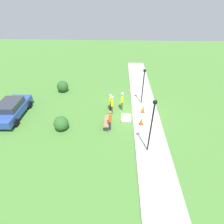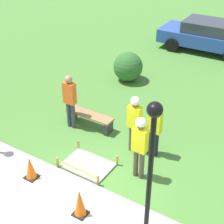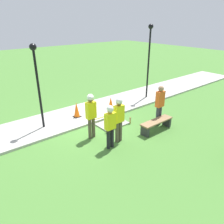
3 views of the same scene
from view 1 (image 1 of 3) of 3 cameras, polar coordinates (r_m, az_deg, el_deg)
The scene contains 15 objects.
ground_plane at distance 16.77m, azimuth 6.61°, elevation -0.44°, with size 60.00×60.00×0.00m, color #477A33.
sidewalk at distance 16.89m, azimuth 10.79°, elevation -0.40°, with size 28.00×2.46×0.10m.
wet_concrete_patch at distance 16.08m, azimuth 4.64°, elevation -1.91°, with size 1.43×1.02×0.34m.
traffic_cone_near_patch at distance 15.20m, azimuth 9.58°, elevation -2.92°, with size 0.34×0.34×0.68m.
traffic_cone_far_patch at distance 16.74m, azimuth 10.11°, elevation 1.10°, with size 0.34×0.34×0.76m.
park_bench at distance 15.02m, azimuth -1.72°, elevation -3.35°, with size 1.67×0.44×0.49m.
worker_supervisor at distance 16.63m, azimuth 3.33°, elevation 4.14°, with size 0.40×0.27×1.90m.
worker_assistant at distance 16.62m, azimuth -0.45°, elevation 3.69°, with size 0.40×0.25×1.74m.
worker_trainee at distance 16.08m, azimuth 0.04°, elevation 2.93°, with size 0.40×0.27×1.86m.
bystander_in_orange_shirt at distance 14.14m, azimuth -0.60°, elevation -2.33°, with size 0.40×0.25×1.88m.
lamppost_near at distance 17.26m, azimuth 10.24°, elevation 9.83°, with size 0.28×0.28×3.60m.
lamppost_far at distance 11.46m, azimuth 12.97°, elevation -2.57°, with size 0.28×0.28×4.20m.
parked_car_blue at distance 18.33m, azimuth -30.05°, elevation 0.88°, with size 4.74×2.31×1.51m.
shrub_rounded_near at distance 20.94m, azimuth -15.81°, elevation 8.06°, with size 1.28×1.28×1.28m.
shrub_rounded_mid at distance 15.04m, azimuth -16.29°, elevation -3.62°, with size 1.22×1.22×1.22m.
Camera 1 is at (-13.68, 1.31, 9.62)m, focal length 28.00 mm.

